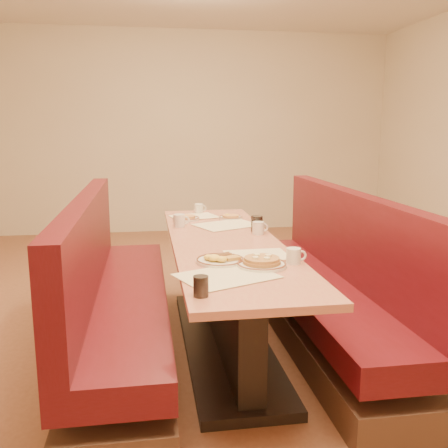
{
  "coord_description": "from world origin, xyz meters",
  "views": [
    {
      "loc": [
        -0.5,
        -3.15,
        1.49
      ],
      "look_at": [
        0.0,
        0.07,
        0.85
      ],
      "focal_mm": 40.0,
      "sensor_mm": 36.0,
      "label": 1
    }
  ],
  "objects": [
    {
      "name": "placemat_near_left",
      "position": [
        -0.12,
        -0.78,
        0.75
      ],
      "size": [
        0.56,
        0.5,
        0.0
      ],
      "primitive_type": "cube",
      "rotation": [
        0.0,
        0.0,
        0.4
      ],
      "color": "beige",
      "rests_on": "diner_table"
    },
    {
      "name": "coffee_mug_d",
      "position": [
        -0.06,
        1.1,
        0.79
      ],
      "size": [
        0.11,
        0.08,
        0.08
      ],
      "rotation": [
        0.0,
        0.0,
        0.22
      ],
      "color": "silver",
      "rests_on": "diner_table"
    },
    {
      "name": "soda_tumbler_near",
      "position": [
        -0.28,
        -1.06,
        0.8
      ],
      "size": [
        0.07,
        0.07,
        0.09
      ],
      "color": "black",
      "rests_on": "diner_table"
    },
    {
      "name": "coffee_mug_a",
      "position": [
        0.28,
        -0.6,
        0.79
      ],
      "size": [
        0.11,
        0.08,
        0.09
      ],
      "rotation": [
        0.0,
        0.0,
        -0.02
      ],
      "color": "silver",
      "rests_on": "diner_table"
    },
    {
      "name": "booth_left",
      "position": [
        -0.73,
        0.0,
        0.36
      ],
      "size": [
        0.55,
        2.5,
        1.05
      ],
      "color": "#4C3326",
      "rests_on": "ground"
    },
    {
      "name": "placemat_far_left",
      "position": [
        -0.12,
        0.92,
        0.75
      ],
      "size": [
        0.43,
        0.36,
        0.0
      ],
      "primitive_type": "cube",
      "rotation": [
        0.0,
        0.0,
        0.27
      ],
      "color": "beige",
      "rests_on": "diner_table"
    },
    {
      "name": "ground",
      "position": [
        0.0,
        0.0,
        0.0
      ],
      "size": [
        8.0,
        8.0,
        0.0
      ],
      "primitive_type": "plane",
      "color": "#9E6647",
      "rests_on": "ground"
    },
    {
      "name": "eggs_plate",
      "position": [
        -0.11,
        -0.52,
        0.77
      ],
      "size": [
        0.27,
        0.27,
        0.05
      ],
      "rotation": [
        0.0,
        0.0,
        0.33
      ],
      "color": "silver",
      "rests_on": "diner_table"
    },
    {
      "name": "booth_right",
      "position": [
        0.73,
        0.0,
        0.36
      ],
      "size": [
        0.55,
        2.5,
        1.05
      ],
      "color": "#4C3326",
      "rests_on": "ground"
    },
    {
      "name": "soda_tumbler_mid",
      "position": [
        0.27,
        0.26,
        0.81
      ],
      "size": [
        0.08,
        0.08,
        0.11
      ],
      "color": "black",
      "rests_on": "diner_table"
    },
    {
      "name": "coffee_mug_b",
      "position": [
        -0.26,
        0.53,
        0.8
      ],
      "size": [
        0.12,
        0.09,
        0.09
      ],
      "rotation": [
        0.0,
        0.0,
        0.11
      ],
      "color": "silver",
      "rests_on": "diner_table"
    },
    {
      "name": "diner_table",
      "position": [
        0.0,
        0.0,
        0.37
      ],
      "size": [
        0.7,
        2.5,
        0.75
      ],
      "color": "black",
      "rests_on": "ground"
    },
    {
      "name": "room_envelope",
      "position": [
        0.0,
        0.0,
        1.93
      ],
      "size": [
        6.04,
        8.04,
        2.82
      ],
      "color": "beige",
      "rests_on": "ground"
    },
    {
      "name": "placemat_near_right",
      "position": [
        0.12,
        -0.4,
        0.75
      ],
      "size": [
        0.36,
        0.28,
        0.0
      ],
      "primitive_type": "cube",
      "rotation": [
        0.0,
        0.0,
        0.02
      ],
      "color": "beige",
      "rests_on": "diner_table"
    },
    {
      "name": "pancake_plate",
      "position": [
        0.09,
        -0.63,
        0.77
      ],
      "size": [
        0.27,
        0.27,
        0.06
      ],
      "rotation": [
        0.0,
        0.0,
        -0.01
      ],
      "color": "silver",
      "rests_on": "diner_table"
    },
    {
      "name": "coffee_mug_c",
      "position": [
        0.26,
        0.18,
        0.8
      ],
      "size": [
        0.12,
        0.08,
        0.09
      ],
      "rotation": [
        0.0,
        0.0,
        0.1
      ],
      "color": "silver",
      "rests_on": "diner_table"
    },
    {
      "name": "extra_plate_far",
      "position": [
        -0.2,
        0.8,
        0.77
      ],
      "size": [
        0.22,
        0.22,
        0.04
      ],
      "rotation": [
        0.0,
        0.0,
        0.35
      ],
      "color": "silver",
      "rests_on": "diner_table"
    },
    {
      "name": "placemat_far_right",
      "position": [
        0.09,
        0.52,
        0.75
      ],
      "size": [
        0.54,
        0.49,
        0.0
      ],
      "primitive_type": "cube",
      "rotation": [
        0.0,
        0.0,
        0.42
      ],
      "color": "beige",
      "rests_on": "diner_table"
    },
    {
      "name": "extra_plate_mid",
      "position": [
        0.17,
        0.8,
        0.76
      ],
      "size": [
        0.19,
        0.19,
        0.04
      ],
      "rotation": [
        0.0,
        0.0,
        0.32
      ],
      "color": "silver",
      "rests_on": "diner_table"
    }
  ]
}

